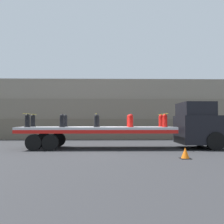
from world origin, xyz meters
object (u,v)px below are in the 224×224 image
(fire_hydrant_black_far_0, at_px, (33,121))
(fire_hydrant_red_near_3, at_px, (131,121))
(fire_hydrant_red_near_4, at_px, (165,121))
(flatbed_trailer, at_px, (86,131))
(fire_hydrant_red_far_4, at_px, (161,121))
(fire_hydrant_black_near_0, at_px, (27,121))
(truck_cab, at_px, (200,125))
(fire_hydrant_black_far_1, at_px, (65,121))
(fire_hydrant_black_near_2, at_px, (96,121))
(fire_hydrant_red_far_3, at_px, (129,121))
(fire_hydrant_black_near_1, at_px, (62,121))
(traffic_cone, at_px, (185,153))
(fire_hydrant_black_far_2, at_px, (97,121))

(fire_hydrant_black_far_0, distance_m, fire_hydrant_red_near_3, 6.14)
(fire_hydrant_red_near_3, xyz_separation_m, fire_hydrant_red_near_4, (2.02, 0.00, 0.00))
(fire_hydrant_red_near_4, bearing_deg, flatbed_trailer, 173.42)
(fire_hydrant_red_far_4, bearing_deg, flatbed_trailer, -173.42)
(flatbed_trailer, height_order, fire_hydrant_black_near_0, fire_hydrant_black_near_0)
(truck_cab, relative_size, fire_hydrant_black_far_1, 3.62)
(fire_hydrant_black_near_2, bearing_deg, fire_hydrant_black_far_1, 151.82)
(truck_cab, xyz_separation_m, fire_hydrant_black_far_0, (-10.37, 0.54, 0.27))
(fire_hydrant_black_far_1, height_order, fire_hydrant_black_near_2, same)
(truck_cab, xyz_separation_m, fire_hydrant_red_far_3, (-4.32, 0.54, 0.27))
(flatbed_trailer, distance_m, fire_hydrant_black_near_1, 1.60)
(fire_hydrant_black_near_1, height_order, traffic_cone, fire_hydrant_black_near_1)
(truck_cab, distance_m, fire_hydrant_red_near_3, 4.36)
(fire_hydrant_black_far_2, bearing_deg, fire_hydrant_red_far_4, 0.00)
(fire_hydrant_black_near_0, bearing_deg, fire_hydrant_red_near_3, 0.00)
(fire_hydrant_black_near_0, bearing_deg, flatbed_trailer, 9.07)
(flatbed_trailer, relative_size, fire_hydrant_black_far_0, 12.04)
(fire_hydrant_red_far_4, bearing_deg, fire_hydrant_black_near_2, -165.01)
(flatbed_trailer, xyz_separation_m, fire_hydrant_black_far_1, (-1.37, 0.54, 0.62))
(fire_hydrant_black_far_0, height_order, fire_hydrant_black_far_1, same)
(fire_hydrant_black_far_0, distance_m, fire_hydrant_black_near_2, 4.17)
(truck_cab, xyz_separation_m, fire_hydrant_red_near_3, (-4.32, -0.54, 0.27))
(fire_hydrant_black_near_1, bearing_deg, fire_hydrant_black_near_2, 0.00)
(fire_hydrant_black_near_0, relative_size, fire_hydrant_red_far_3, 1.00)
(traffic_cone, bearing_deg, truck_cab, 61.79)
(fire_hydrant_black_near_2, xyz_separation_m, fire_hydrant_red_far_4, (4.03, 1.08, 0.00))
(fire_hydrant_black_far_0, distance_m, fire_hydrant_red_near_4, 8.14)
(flatbed_trailer, xyz_separation_m, fire_hydrant_red_near_4, (4.68, -0.54, 0.62))
(fire_hydrant_black_far_2, bearing_deg, fire_hydrant_red_near_3, -28.18)
(fire_hydrant_black_far_0, bearing_deg, fire_hydrant_black_near_2, -14.99)
(fire_hydrant_black_far_2, distance_m, fire_hydrant_red_near_3, 2.29)
(fire_hydrant_black_near_0, relative_size, traffic_cone, 1.58)
(fire_hydrant_black_far_1, xyz_separation_m, fire_hydrant_red_near_3, (4.03, -1.08, 0.00))
(truck_cab, bearing_deg, fire_hydrant_black_near_2, -175.13)
(fire_hydrant_red_far_4, xyz_separation_m, traffic_cone, (0.02, -4.78, -1.44))
(truck_cab, xyz_separation_m, fire_hydrant_black_far_1, (-8.35, 0.54, 0.27))
(fire_hydrant_red_far_4, bearing_deg, traffic_cone, -89.71)
(truck_cab, xyz_separation_m, flatbed_trailer, (-6.98, 0.00, -0.35))
(truck_cab, distance_m, fire_hydrant_red_near_4, 2.38)
(fire_hydrant_black_far_1, bearing_deg, truck_cab, -3.70)
(fire_hydrant_red_far_4, height_order, traffic_cone, fire_hydrant_red_far_4)
(fire_hydrant_black_far_0, bearing_deg, truck_cab, -2.98)
(truck_cab, bearing_deg, fire_hydrant_red_near_4, -166.79)
(fire_hydrant_black_near_0, distance_m, fire_hydrant_red_near_3, 6.05)
(fire_hydrant_black_near_0, xyz_separation_m, fire_hydrant_black_near_1, (2.02, 0.00, 0.00))
(fire_hydrant_black_near_2, relative_size, fire_hydrant_red_near_3, 1.00)
(fire_hydrant_black_far_0, bearing_deg, fire_hydrant_black_near_1, -28.18)
(truck_cab, bearing_deg, fire_hydrant_black_near_0, -177.02)
(fire_hydrant_red_near_3, height_order, fire_hydrant_red_far_4, same)
(fire_hydrant_black_near_0, height_order, fire_hydrant_red_near_3, same)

